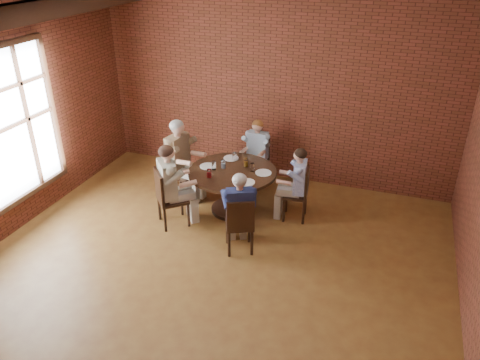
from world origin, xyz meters
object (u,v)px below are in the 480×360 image
(chair_d, at_px, (167,196))
(diner_d, at_px, (172,186))
(dining_table, at_px, (233,183))
(chair_c, at_px, (177,167))
(chair_a, at_px, (300,192))
(chair_e, at_px, (240,224))
(diner_a, at_px, (296,184))
(diner_b, at_px, (256,153))
(smartphone, at_px, (243,180))
(diner_e, at_px, (239,212))
(chair_b, at_px, (258,159))
(diner_c, at_px, (181,159))

(chair_d, xyz_separation_m, diner_d, (0.07, 0.06, 0.16))
(dining_table, height_order, chair_c, chair_c)
(chair_a, bearing_deg, dining_table, -90.00)
(chair_c, relative_size, chair_e, 1.09)
(diner_a, distance_m, diner_d, 1.96)
(dining_table, relative_size, chair_d, 1.51)
(chair_a, bearing_deg, diner_a, -90.00)
(dining_table, relative_size, diner_b, 1.16)
(diner_a, height_order, chair_d, diner_a)
(dining_table, bearing_deg, chair_d, -137.93)
(smartphone, bearing_deg, diner_a, 38.64)
(dining_table, xyz_separation_m, smartphone, (0.28, -0.27, 0.23))
(diner_a, relative_size, diner_d, 0.91)
(chair_c, xyz_separation_m, diner_e, (1.59, -1.21, 0.10))
(chair_b, bearing_deg, chair_d, -111.79)
(diner_d, bearing_deg, chair_d, 90.00)
(diner_e, bearing_deg, diner_b, -104.38)
(dining_table, relative_size, chair_a, 1.63)
(diner_a, height_order, chair_b, diner_a)
(chair_c, bearing_deg, dining_table, -90.00)
(chair_b, distance_m, chair_c, 1.50)
(chair_a, xyz_separation_m, chair_b, (-1.03, 0.98, 0.00))
(dining_table, xyz_separation_m, diner_b, (0.07, 1.04, 0.09))
(diner_a, distance_m, diner_e, 1.25)
(diner_c, distance_m, chair_e, 1.99)
(chair_a, xyz_separation_m, chair_c, (-2.22, 0.08, 0.04))
(diner_d, xyz_separation_m, diner_e, (1.23, -0.32, -0.05))
(diner_a, relative_size, chair_c, 1.26)
(chair_a, bearing_deg, chair_d, -72.47)
(diner_b, xyz_separation_m, smartphone, (0.20, -1.31, 0.13))
(chair_d, bearing_deg, chair_b, -67.86)
(smartphone, bearing_deg, chair_e, -62.22)
(diner_b, bearing_deg, chair_d, -112.57)
(chair_e, bearing_deg, diner_b, -103.88)
(dining_table, relative_size, chair_b, 1.62)
(chair_a, relative_size, chair_c, 0.90)
(diner_e, bearing_deg, chair_d, -36.88)
(diner_d, bearing_deg, chair_c, -20.05)
(dining_table, relative_size, diner_a, 1.17)
(chair_b, xyz_separation_m, chair_d, (-0.90, -1.86, 0.03))
(diner_c, bearing_deg, diner_b, -41.33)
(chair_c, distance_m, diner_e, 2.00)
(diner_d, bearing_deg, smartphone, -110.12)
(chair_c, distance_m, chair_e, 2.07)
(chair_a, xyz_separation_m, chair_d, (-1.92, -0.87, 0.03))
(diner_b, height_order, diner_e, diner_e)
(diner_b, distance_m, chair_d, 2.00)
(diner_b, xyz_separation_m, diner_d, (-0.83, -1.72, 0.06))
(chair_c, bearing_deg, chair_e, -117.42)
(chair_e, bearing_deg, smartphone, -99.22)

